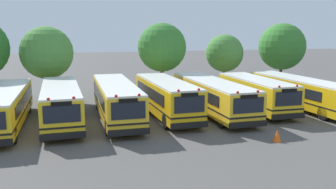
{
  "coord_description": "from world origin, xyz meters",
  "views": [
    {
      "loc": [
        -6.97,
        -25.18,
        6.26
      ],
      "look_at": [
        0.1,
        0.0,
        1.6
      ],
      "focal_mm": 38.79,
      "sensor_mm": 36.0,
      "label": 1
    }
  ],
  "objects_px": {
    "tree_2": "(161,47)",
    "school_bus_4": "(212,95)",
    "school_bus_0": "(3,106)",
    "school_bus_5": "(256,93)",
    "traffic_cone": "(277,136)",
    "school_bus_6": "(298,91)",
    "school_bus_3": "(166,97)",
    "tree_1": "(47,53)",
    "school_bus_2": "(116,99)",
    "school_bus_1": "(61,102)",
    "tree_3": "(226,53)",
    "tree_4": "(282,47)"
  },
  "relations": [
    {
      "from": "tree_2",
      "to": "school_bus_4",
      "type": "bearing_deg",
      "value": -77.11
    },
    {
      "from": "school_bus_5",
      "to": "school_bus_6",
      "type": "relative_size",
      "value": 0.79
    },
    {
      "from": "school_bus_0",
      "to": "school_bus_4",
      "type": "height_order",
      "value": "school_bus_4"
    },
    {
      "from": "school_bus_0",
      "to": "school_bus_3",
      "type": "distance_m",
      "value": 11.05
    },
    {
      "from": "school_bus_2",
      "to": "traffic_cone",
      "type": "bearing_deg",
      "value": 136.05
    },
    {
      "from": "school_bus_0",
      "to": "traffic_cone",
      "type": "relative_size",
      "value": 16.99
    },
    {
      "from": "tree_1",
      "to": "tree_2",
      "type": "xyz_separation_m",
      "value": [
        10.27,
        0.36,
        0.36
      ]
    },
    {
      "from": "school_bus_5",
      "to": "traffic_cone",
      "type": "bearing_deg",
      "value": 69.94
    },
    {
      "from": "school_bus_6",
      "to": "traffic_cone",
      "type": "relative_size",
      "value": 17.34
    },
    {
      "from": "school_bus_6",
      "to": "tree_1",
      "type": "height_order",
      "value": "tree_1"
    },
    {
      "from": "tree_3",
      "to": "traffic_cone",
      "type": "bearing_deg",
      "value": -104.66
    },
    {
      "from": "traffic_cone",
      "to": "tree_3",
      "type": "bearing_deg",
      "value": 75.34
    },
    {
      "from": "school_bus_0",
      "to": "school_bus_1",
      "type": "distance_m",
      "value": 3.62
    },
    {
      "from": "tree_2",
      "to": "school_bus_3",
      "type": "bearing_deg",
      "value": -102.19
    },
    {
      "from": "school_bus_6",
      "to": "tree_1",
      "type": "xyz_separation_m",
      "value": [
        -19.65,
        7.86,
        2.99
      ]
    },
    {
      "from": "school_bus_0",
      "to": "traffic_cone",
      "type": "height_order",
      "value": "school_bus_0"
    },
    {
      "from": "school_bus_4",
      "to": "school_bus_0",
      "type": "bearing_deg",
      "value": -0.47
    },
    {
      "from": "tree_1",
      "to": "traffic_cone",
      "type": "xyz_separation_m",
      "value": [
        12.9,
        -15.57,
        -4.0
      ]
    },
    {
      "from": "school_bus_2",
      "to": "school_bus_3",
      "type": "distance_m",
      "value": 3.66
    },
    {
      "from": "school_bus_6",
      "to": "tree_1",
      "type": "bearing_deg",
      "value": -23.43
    },
    {
      "from": "school_bus_3",
      "to": "school_bus_4",
      "type": "height_order",
      "value": "school_bus_3"
    },
    {
      "from": "school_bus_6",
      "to": "tree_1",
      "type": "distance_m",
      "value": 21.38
    },
    {
      "from": "school_bus_3",
      "to": "school_bus_6",
      "type": "distance_m",
      "value": 11.15
    },
    {
      "from": "school_bus_6",
      "to": "tree_2",
      "type": "height_order",
      "value": "tree_2"
    },
    {
      "from": "school_bus_0",
      "to": "school_bus_4",
      "type": "distance_m",
      "value": 14.68
    },
    {
      "from": "school_bus_6",
      "to": "tree_2",
      "type": "bearing_deg",
      "value": -42.84
    },
    {
      "from": "school_bus_4",
      "to": "traffic_cone",
      "type": "height_order",
      "value": "school_bus_4"
    },
    {
      "from": "school_bus_6",
      "to": "traffic_cone",
      "type": "xyz_separation_m",
      "value": [
        -6.76,
        -7.71,
        -1.01
      ]
    },
    {
      "from": "school_bus_2",
      "to": "school_bus_5",
      "type": "bearing_deg",
      "value": -179.94
    },
    {
      "from": "school_bus_1",
      "to": "tree_3",
      "type": "relative_size",
      "value": 1.81
    },
    {
      "from": "school_bus_0",
      "to": "school_bus_2",
      "type": "distance_m",
      "value": 7.4
    },
    {
      "from": "school_bus_6",
      "to": "school_bus_2",
      "type": "bearing_deg",
      "value": -2.36
    },
    {
      "from": "school_bus_5",
      "to": "tree_1",
      "type": "height_order",
      "value": "tree_1"
    },
    {
      "from": "school_bus_3",
      "to": "tree_1",
      "type": "xyz_separation_m",
      "value": [
        -8.5,
        7.81,
        2.89
      ]
    },
    {
      "from": "school_bus_0",
      "to": "school_bus_3",
      "type": "relative_size",
      "value": 1.14
    },
    {
      "from": "school_bus_4",
      "to": "tree_1",
      "type": "xyz_separation_m",
      "value": [
        -12.12,
        7.75,
        2.96
      ]
    },
    {
      "from": "school_bus_3",
      "to": "school_bus_6",
      "type": "bearing_deg",
      "value": 178.3
    },
    {
      "from": "tree_3",
      "to": "school_bus_1",
      "type": "bearing_deg",
      "value": -150.88
    },
    {
      "from": "school_bus_0",
      "to": "school_bus_2",
      "type": "bearing_deg",
      "value": -178.68
    },
    {
      "from": "school_bus_1",
      "to": "school_bus_3",
      "type": "xyz_separation_m",
      "value": [
        7.43,
        -0.03,
        0.04
      ]
    },
    {
      "from": "school_bus_1",
      "to": "school_bus_4",
      "type": "relative_size",
      "value": 0.91
    },
    {
      "from": "school_bus_0",
      "to": "tree_4",
      "type": "relative_size",
      "value": 1.63
    },
    {
      "from": "school_bus_5",
      "to": "tree_1",
      "type": "relative_size",
      "value": 1.4
    },
    {
      "from": "school_bus_0",
      "to": "school_bus_5",
      "type": "distance_m",
      "value": 18.41
    },
    {
      "from": "tree_2",
      "to": "tree_4",
      "type": "xyz_separation_m",
      "value": [
        14.07,
        1.59,
        -0.29
      ]
    },
    {
      "from": "traffic_cone",
      "to": "school_bus_5",
      "type": "bearing_deg",
      "value": 69.28
    },
    {
      "from": "school_bus_0",
      "to": "tree_4",
      "type": "height_order",
      "value": "tree_4"
    },
    {
      "from": "school_bus_1",
      "to": "tree_3",
      "type": "height_order",
      "value": "tree_3"
    },
    {
      "from": "school_bus_4",
      "to": "tree_1",
      "type": "relative_size",
      "value": 1.77
    },
    {
      "from": "tree_1",
      "to": "tree_4",
      "type": "height_order",
      "value": "tree_4"
    }
  ]
}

